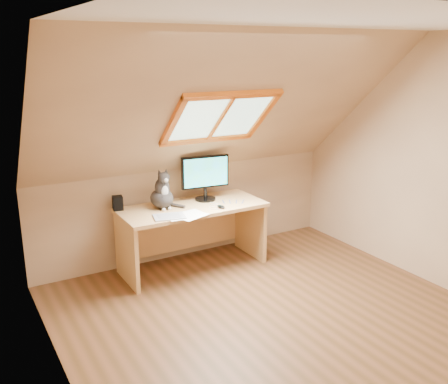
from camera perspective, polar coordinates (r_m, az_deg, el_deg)
ground at (r=4.40m, az=6.53°, el=-14.57°), size 3.50×3.50×0.00m
room_shell at (r=3.81m, az=8.04°, el=3.69°), size 3.52×3.52×2.41m
desk at (r=5.26m, az=-3.97°, el=-3.62°), size 1.50×0.66×0.69m
monitor at (r=5.25m, az=-2.15°, el=1.96°), size 0.52×0.22×0.48m
cat at (r=5.05m, az=-7.09°, el=-0.20°), size 0.23×0.28×0.42m
desk_speaker at (r=5.09m, az=-12.06°, el=-1.24°), size 0.11×0.11×0.14m
graphics_tablet at (r=4.80m, az=-6.28°, el=-2.81°), size 0.34×0.27×0.01m
mouse at (r=5.04m, az=-0.35°, el=-1.69°), size 0.08×0.11×0.03m
papers at (r=4.85m, az=-4.10°, el=-2.64°), size 0.35×0.30×0.01m
cables at (r=5.19m, az=0.26°, el=-1.30°), size 0.51×0.26×0.01m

